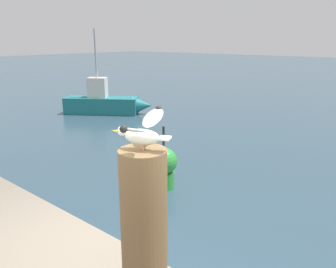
% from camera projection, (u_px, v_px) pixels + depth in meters
% --- Properties ---
extents(mooring_post, '(0.31, 0.31, 1.07)m').
position_uv_depth(mooring_post, '(144.00, 226.00, 2.29)').
color(mooring_post, brown).
rests_on(mooring_post, harbor_quay).
extents(seagull, '(0.38, 0.59, 0.23)m').
position_uv_depth(seagull, '(141.00, 131.00, 2.11)').
color(seagull, '#C66B60').
rests_on(seagull, mooring_post).
extents(boat_teal, '(3.45, 2.72, 3.43)m').
position_uv_depth(boat_teal, '(109.00, 103.00, 14.20)').
color(boat_teal, '#1E7075').
rests_on(boat_teal, ground_plane).
extents(channel_buoy, '(0.56, 0.56, 1.33)m').
position_uv_depth(channel_buoy, '(164.00, 166.00, 7.09)').
color(channel_buoy, green).
rests_on(channel_buoy, ground_plane).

